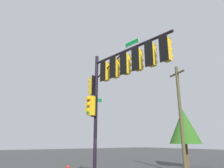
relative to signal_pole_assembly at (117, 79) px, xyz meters
name	(u,v)px	position (x,y,z in m)	size (l,w,h in m)	color
signal_pole_assembly	(117,79)	(0.00, 0.00, 0.00)	(5.94, 1.75, 7.49)	black
utility_pole	(181,115)	(-1.93, 7.70, -1.21)	(1.78, 0.53, 8.54)	brown
tree_near	(184,126)	(-4.50, 11.48, -1.80)	(3.05, 3.05, 5.55)	brown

